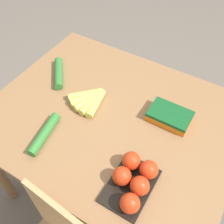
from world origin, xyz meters
The scene contains 7 objects.
ground_plane centered at (0.00, 0.00, 0.00)m, with size 12.00×12.00×0.00m, color #665B51.
dining_table centered at (0.00, 0.00, 0.66)m, with size 1.20×0.96×0.76m.
banana_bunch centered at (0.14, -0.02, 0.78)m, with size 0.19×0.20×0.04m.
tomato_pack centered at (-0.26, 0.26, 0.80)m, with size 0.17×0.25×0.09m.
carrot_bag centered at (-0.25, -0.12, 0.79)m, with size 0.20×0.13×0.05m.
cucumber_near centered at (0.40, -0.09, 0.78)m, with size 0.18×0.20×0.04m.
cucumber_far centered at (0.20, 0.26, 0.78)m, with size 0.08×0.23×0.04m.
Camera 1 is at (-0.42, 0.69, 1.75)m, focal length 42.00 mm.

